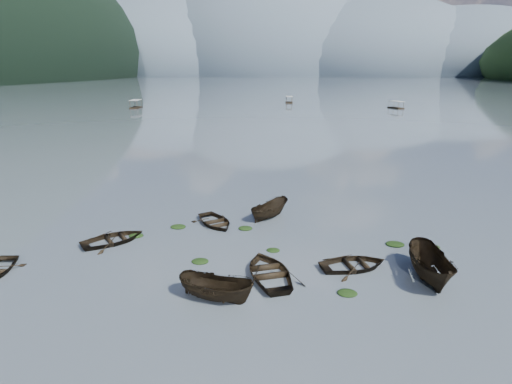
{
  "coord_description": "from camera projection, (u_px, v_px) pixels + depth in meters",
  "views": [
    {
      "loc": [
        2.78,
        -16.63,
        10.81
      ],
      "look_at": [
        0.0,
        12.0,
        2.0
      ],
      "focal_mm": 28.0,
      "sensor_mm": 36.0,
      "label": 1
    }
  ],
  "objects": [
    {
      "name": "ground_plane",
      "position": [
        232.0,
        304.0,
        19.25
      ],
      "size": [
        2400.0,
        2400.0,
        0.0
      ],
      "primitive_type": "plane",
      "color": "#4E5861"
    },
    {
      "name": "haze_mtn_a",
      "position": [
        179.0,
        75.0,
        899.8
      ],
      "size": [
        520.0,
        520.0,
        280.0
      ],
      "primitive_type": "ellipsoid",
      "color": "#475666",
      "rests_on": "ground"
    },
    {
      "name": "haze_mtn_b",
      "position": [
        268.0,
        75.0,
        881.32
      ],
      "size": [
        520.0,
        520.0,
        340.0
      ],
      "primitive_type": "ellipsoid",
      "color": "#475666",
      "rests_on": "ground"
    },
    {
      "name": "haze_mtn_c",
      "position": [
        360.0,
        75.0,
        862.85
      ],
      "size": [
        520.0,
        520.0,
        260.0
      ],
      "primitive_type": "ellipsoid",
      "color": "#475666",
      "rests_on": "ground"
    },
    {
      "name": "haze_mtn_d",
      "position": [
        446.0,
        75.0,
        846.22
      ],
      "size": [
        520.0,
        520.0,
        220.0
      ],
      "primitive_type": "ellipsoid",
      "color": "#475666",
      "rests_on": "ground"
    },
    {
      "name": "rowboat_1",
      "position": [
        114.0,
        242.0,
        26.17
      ],
      "size": [
        4.9,
        4.79,
        0.83
      ],
      "primitive_type": "imported",
      "rotation": [
        0.0,
        0.0,
        2.29
      ],
      "color": "black",
      "rests_on": "ground"
    },
    {
      "name": "rowboat_2",
      "position": [
        216.0,
        299.0,
        19.62
      ],
      "size": [
        4.21,
        2.43,
        1.53
      ],
      "primitive_type": "imported",
      "rotation": [
        0.0,
        0.0,
        1.32
      ],
      "color": "black",
      "rests_on": "ground"
    },
    {
      "name": "rowboat_3",
      "position": [
        269.0,
        276.0,
        21.85
      ],
      "size": [
        4.54,
        5.32,
        0.93
      ],
      "primitive_type": "imported",
      "rotation": [
        0.0,
        0.0,
        3.48
      ],
      "color": "black",
      "rests_on": "ground"
    },
    {
      "name": "rowboat_4",
      "position": [
        354.0,
        268.0,
        22.77
      ],
      "size": [
        4.61,
        3.91,
        0.81
      ],
      "primitive_type": "imported",
      "rotation": [
        0.0,
        0.0,
        1.9
      ],
      "color": "black",
      "rests_on": "ground"
    },
    {
      "name": "rowboat_5",
      "position": [
        429.0,
        279.0,
        21.54
      ],
      "size": [
        1.93,
        4.88,
        1.87
      ],
      "primitive_type": "imported",
      "rotation": [
        0.0,
        0.0,
        -0.02
      ],
      "color": "black",
      "rests_on": "ground"
    },
    {
      "name": "rowboat_6",
      "position": [
        215.0,
        224.0,
        29.19
      ],
      "size": [
        4.55,
        4.8,
        0.81
      ],
      "primitive_type": "imported",
      "rotation": [
        0.0,
        0.0,
        0.63
      ],
      "color": "black",
      "rests_on": "ground"
    },
    {
      "name": "rowboat_8",
      "position": [
        269.0,
        217.0,
        30.57
      ],
      "size": [
        3.48,
        4.01,
        1.5
      ],
      "primitive_type": "imported",
      "rotation": [
        0.0,
        0.0,
        2.51
      ],
      "color": "black",
      "rests_on": "ground"
    },
    {
      "name": "weed_clump_0",
      "position": [
        200.0,
        262.0,
        23.45
      ],
      "size": [
        1.01,
        0.83,
        0.22
      ],
      "primitive_type": "ellipsoid",
      "color": "black",
      "rests_on": "ground"
    },
    {
      "name": "weed_clump_1",
      "position": [
        136.0,
        236.0,
        27.06
      ],
      "size": [
        0.99,
        0.79,
        0.22
      ],
      "primitive_type": "ellipsoid",
      "color": "black",
      "rests_on": "ground"
    },
    {
      "name": "weed_clump_2",
      "position": [
        347.0,
        294.0,
        20.11
      ],
      "size": [
        1.02,
        0.82,
        0.22
      ],
      "primitive_type": "ellipsoid",
      "color": "black",
      "rests_on": "ground"
    },
    {
      "name": "weed_clump_3",
      "position": [
        245.0,
        229.0,
        28.33
      ],
      "size": [
        1.01,
        0.85,
        0.22
      ],
      "primitive_type": "ellipsoid",
      "color": "black",
      "rests_on": "ground"
    },
    {
      "name": "weed_clump_4",
      "position": [
        395.0,
        245.0,
        25.73
      ],
      "size": [
        1.19,
        0.94,
        0.25
      ],
      "primitive_type": "ellipsoid",
      "color": "black",
      "rests_on": "ground"
    },
    {
      "name": "weed_clump_5",
      "position": [
        178.0,
        227.0,
        28.59
      ],
      "size": [
        1.12,
        0.9,
        0.24
      ],
      "primitive_type": "ellipsoid",
      "color": "black",
      "rests_on": "ground"
    },
    {
      "name": "weed_clump_6",
      "position": [
        273.0,
        251.0,
        24.92
      ],
      "size": [
        0.85,
        0.71,
        0.18
      ],
      "primitive_type": "ellipsoid",
      "color": "black",
      "rests_on": "ground"
    },
    {
      "name": "weed_clump_7",
      "position": [
        431.0,
        248.0,
        25.33
      ],
      "size": [
        1.05,
        0.84,
        0.23
      ],
      "primitive_type": "ellipsoid",
      "color": "black",
      "rests_on": "ground"
    },
    {
      "name": "pontoon_left",
      "position": [
        136.0,
        108.0,
        118.18
      ],
      "size": [
        3.3,
        6.31,
        2.31
      ],
      "primitive_type": null,
      "rotation": [
        0.0,
        0.0,
        0.14
      ],
      "color": "black",
      "rests_on": "ground"
    },
    {
      "name": "pontoon_centre",
      "position": [
        289.0,
        103.0,
        136.46
      ],
      "size": [
        2.57,
        5.71,
        2.15
      ],
      "primitive_type": null,
      "rotation": [
        0.0,
        0.0,
        0.04
      ],
      "color": "black",
      "rests_on": "ground"
    },
    {
      "name": "pontoon_right",
      "position": [
        396.0,
        108.0,
        117.5
      ],
      "size": [
        4.05,
        5.7,
        2.02
      ],
      "primitive_type": null,
      "rotation": [
        0.0,
        0.0,
        0.39
      ],
      "color": "black",
      "rests_on": "ground"
    }
  ]
}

